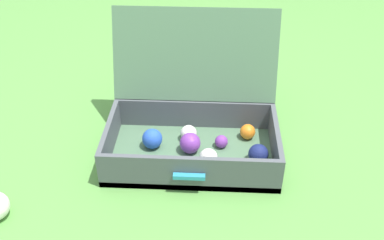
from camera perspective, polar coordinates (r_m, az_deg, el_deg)
The scene contains 2 objects.
ground_plane at distance 1.69m, azimuth 1.32°, elevation -5.75°, with size 16.00×16.00×0.00m, color #569342.
open_suitcase at distance 1.70m, azimuth 0.18°, elevation -0.56°, with size 0.64×0.51×0.49m.
Camera 1 is at (0.03, -1.26, 1.12)m, focal length 41.79 mm.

